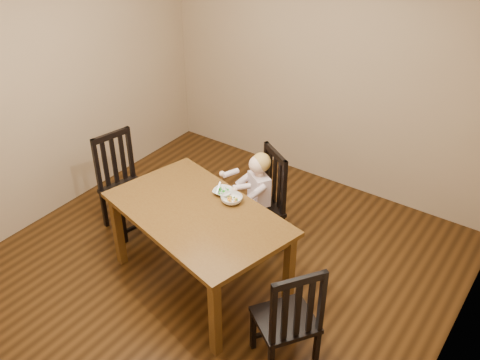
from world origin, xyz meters
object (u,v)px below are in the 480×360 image
Objects in this scene: chair_right at (289,319)px; toddler at (257,192)px; dining_table at (198,220)px; bowl_peas at (223,192)px; chair_left at (124,185)px; bowl_veg at (232,199)px; chair_child at (262,202)px.

toddler is (-0.97, 1.05, 0.15)m from chair_right.
bowl_peas is at bearing 87.02° from dining_table.
dining_table is at bearing 90.26° from chair_left.
chair_left reaches higher than bowl_veg.
chair_child is 0.55m from bowl_peas.
toddler is (1.26, 0.49, 0.13)m from chair_left.
chair_child is 1.00× the size of chair_left.
bowl_veg reaches higher than dining_table.
chair_left is 1.36m from toddler.
dining_table is 3.25× the size of toddler.
bowl_peas is (-0.12, -0.44, 0.31)m from chair_child.
toddler reaches higher than bowl_veg.
chair_child is at bearing 124.63° from chair_left.
toddler is 0.49m from bowl_veg.
chair_child reaches higher than bowl_veg.
chair_right is 5.81× the size of bowl_peas.
chair_right is at bearing 162.33° from chair_child.
bowl_veg is (0.04, -0.46, 0.19)m from toddler.
dining_table is at bearing 112.75° from toddler.
chair_right is 1.16m from bowl_veg.
dining_table is 0.81m from chair_child.
chair_left is (-1.15, 0.24, -0.20)m from dining_table.
chair_child is 1.03× the size of chair_right.
bowl_veg is at bearing 122.89° from chair_child.
bowl_veg is (0.15, 0.28, 0.12)m from dining_table.
bowl_peas is at bearing 105.96° from chair_child.
bowl_peas is 0.91× the size of bowl_veg.
chair_left is at bearing -178.41° from bowl_veg.
chair_right is 5.31× the size of bowl_veg.
chair_left reaches higher than bowl_peas.
chair_right reaches higher than toddler.
chair_child is 5.97× the size of bowl_peas.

